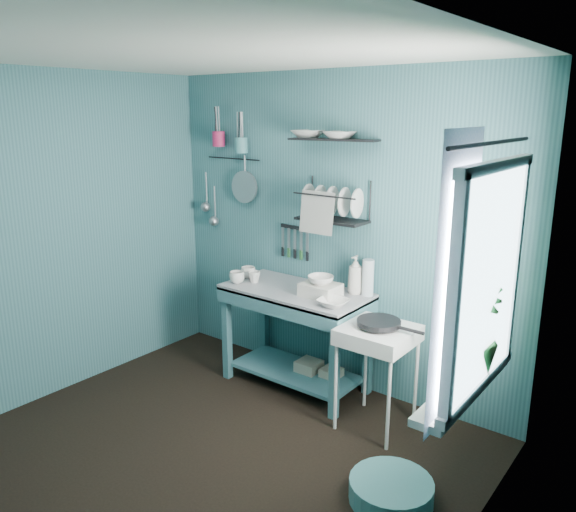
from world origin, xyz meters
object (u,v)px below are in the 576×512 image
Objects in this scene: mug_mid at (254,277)px; frying_pan at (379,322)px; soap_bottle at (355,275)px; hotplate_stand at (376,378)px; storage_tin_small at (331,380)px; dish_rack at (332,201)px; potted_plant at (469,330)px; mug_left at (237,277)px; utensil_cup_teal at (241,145)px; storage_tin_large at (309,373)px; water_bottle at (368,278)px; mug_right at (248,273)px; floor_basin at (391,491)px; colander at (244,187)px; wash_tub at (320,290)px; work_counter at (295,338)px; utensil_cup_magenta at (219,139)px.

frying_pan is (1.21, -0.09, -0.08)m from mug_mid.
soap_bottle is 1.00× the size of frying_pan.
storage_tin_small is at bearing 149.70° from hotplate_stand.
dish_rack reaches higher than potted_plant.
mug_mid is at bearing 175.69° from frying_pan.
potted_plant reaches higher than frying_pan.
mug_left is 1.13m from utensil_cup_teal.
frying_pan is 1.36× the size of storage_tin_large.
water_bottle is (0.10, 0.02, -0.01)m from soap_bottle.
soap_bottle is (0.92, 0.20, 0.10)m from mug_right.
mug_right is at bearing -175.24° from storage_tin_large.
mug_right reaches higher than floor_basin.
dish_rack reaches higher than hotplate_stand.
utensil_cup_teal is at bearing 142.87° from mug_mid.
hotplate_stand is 2.69× the size of colander.
storage_tin_small is (-1.32, 0.74, -0.99)m from potted_plant.
dish_rack is at bearing 46.13° from storage_tin_large.
utensil_cup_teal reaches higher than wash_tub.
water_bottle is (0.27, 0.24, 0.09)m from wash_tub.
wash_tub is 0.77m from hotplate_stand.
storage_tin_large is at bearing 157.95° from hotplate_stand.
frying_pan is 0.99m from potted_plant.
mug_right is 0.22× the size of dish_rack.
work_counter is 0.32m from storage_tin_large.
wash_tub reaches higher than work_counter.
dish_rack is at bearing -2.96° from utensil_cup_teal.
mug_left reaches higher than storage_tin_large.
hotplate_stand is at bearing 147.27° from potted_plant.
water_bottle is 1.40m from colander.
storage_tin_small is 0.41× the size of floor_basin.
colander is (-0.97, 0.08, 0.02)m from dish_rack.
frying_pan is 1.50× the size of storage_tin_small.
mug_mid is at bearing -26.57° from mug_right.
mug_left is 1.12m from storage_tin_small.
utensil_cup_magenta is at bearing 162.03° from hotplate_stand.
mug_left is at bearing -160.10° from storage_tin_large.
frying_pan is 1.08m from floor_basin.
wash_tub is 1.00× the size of colander.
soap_bottle reaches higher than mug_right.
colander is 2.73m from floor_basin.
dish_rack is at bearing 13.39° from mug_right.
wash_tub reaches higher than storage_tin_small.
mug_right is 2.23m from potted_plant.
hotplate_stand is 3.43× the size of storage_tin_large.
water_bottle is at bearing 22.04° from storage_tin_large.
water_bottle is 0.93× the size of frying_pan.
utensil_cup_teal is 0.36m from colander.
soap_bottle is at bearing -1.00° from utensil_cup_teal.
water_bottle is at bearing 11.23° from dish_rack.
floor_basin is (0.87, -1.00, -0.91)m from soap_bottle.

